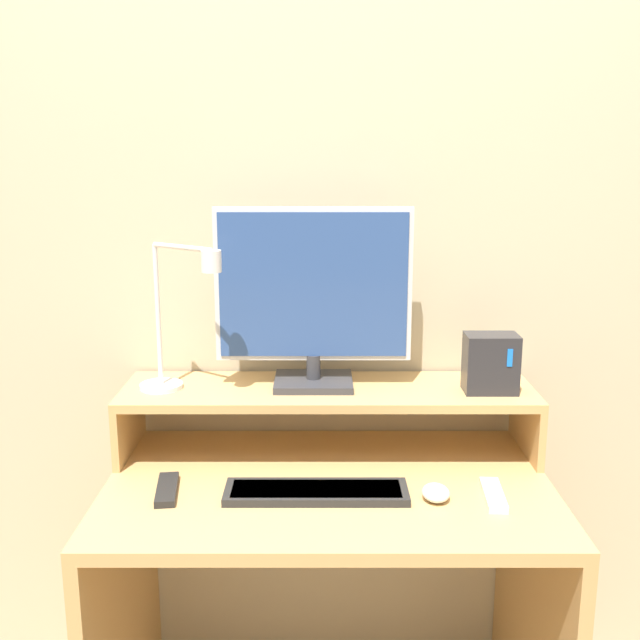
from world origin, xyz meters
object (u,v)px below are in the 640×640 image
desk_lamp (176,325)px  remote_control (165,490)px  router_dock (488,363)px  mouse (433,492)px  keyboard (314,492)px  remote_secondary (491,495)px  monitor (311,295)px

desk_lamp → remote_control: size_ratio=2.31×
router_dock → remote_control: bearing=-164.7°
desk_lamp → mouse: size_ratio=4.71×
mouse → remote_control: mouse is taller
router_dock → mouse: (-0.16, -0.24, -0.23)m
keyboard → remote_secondary: 0.39m
keyboard → remote_control: bearing=177.3°
keyboard → mouse: size_ratio=5.24×
mouse → remote_control: 0.60m
desk_lamp → keyboard: 0.52m
desk_lamp → remote_secondary: bearing=-17.0°
desk_lamp → remote_control: 0.39m
monitor → remote_control: 0.58m
desk_lamp → keyboard: size_ratio=0.90×
router_dock → mouse: 0.37m
remote_control → remote_secondary: 0.73m
monitor → remote_control: bearing=-141.4°
keyboard → desk_lamp: bearing=147.7°
monitor → keyboard: (0.01, -0.28, -0.39)m
desk_lamp → remote_control: bearing=-90.9°
remote_control → mouse: bearing=-3.2°
monitor → desk_lamp: (-0.33, -0.07, -0.06)m
router_dock → remote_secondary: 0.34m
router_dock → desk_lamp: bearing=-179.0°
mouse → remote_secondary: mouse is taller
keyboard → remote_control: keyboard is taller
remote_secondary → desk_lamp: bearing=163.0°
remote_control → remote_secondary: (0.73, -0.03, 0.00)m
monitor → router_dock: 0.47m
mouse → remote_secondary: size_ratio=0.50×
mouse → remote_secondary: bearing=2.8°
router_dock → monitor: bearing=173.0°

